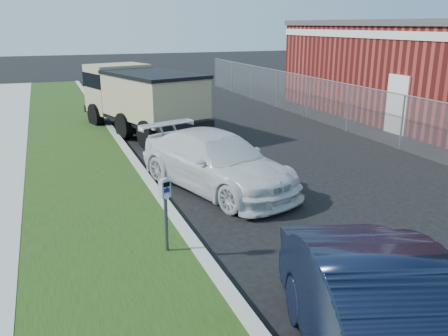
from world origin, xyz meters
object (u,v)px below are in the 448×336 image
object	(u,v)px
navy_sedan	(392,335)
dump_truck	(140,96)
parking_meter	(165,198)
white_wagon	(215,161)

from	to	relation	value
navy_sedan	dump_truck	world-z (taller)	dump_truck
parking_meter	white_wagon	size ratio (longest dim) A/B	0.28
parking_meter	dump_truck	world-z (taller)	dump_truck
white_wagon	navy_sedan	distance (m)	7.33
white_wagon	dump_truck	distance (m)	7.27
navy_sedan	dump_truck	xyz separation A→B (m)	(0.15, 14.54, 0.62)
parking_meter	navy_sedan	size ratio (longest dim) A/B	0.30
white_wagon	dump_truck	bearing A→B (deg)	74.65
navy_sedan	dump_truck	distance (m)	14.55
dump_truck	parking_meter	bearing A→B (deg)	-115.38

